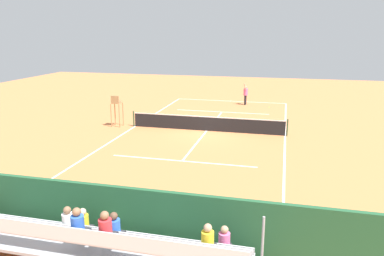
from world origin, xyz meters
name	(u,v)px	position (x,y,z in m)	size (l,w,h in m)	color
ground_plane	(207,131)	(0.00, 0.00, 0.00)	(60.00, 60.00, 0.00)	#D17542
court_line_markings	(207,131)	(0.00, -0.04, 0.00)	(10.10, 22.20, 0.01)	white
tennis_net	(207,123)	(0.00, 0.00, 0.50)	(10.30, 0.10, 1.07)	black
backdrop_wall	(111,217)	(0.00, 14.00, 1.00)	(18.00, 0.16, 2.00)	#235633
bleacher_stand	(91,243)	(-0.08, 15.35, 0.95)	(9.06, 2.40, 2.48)	#9EA0A5
umpire_chair	(116,107)	(6.20, 0.29, 1.31)	(0.67, 0.67, 2.14)	#A88456
courtside_bench	(195,228)	(-2.40, 13.27, 0.56)	(1.80, 0.40, 0.93)	#234C2D
equipment_bag	(136,233)	(-0.50, 13.40, 0.18)	(0.90, 0.36, 0.36)	#B22D2D
tennis_player	(246,93)	(-1.49, -9.56, 1.02)	(0.43, 0.55, 1.93)	black
tennis_racket	(241,104)	(-1.06, -9.83, 0.01)	(0.39, 0.59, 0.03)	black
tennis_ball_near	(269,107)	(-3.61, -8.85, 0.03)	(0.07, 0.07, 0.07)	#CCDB33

